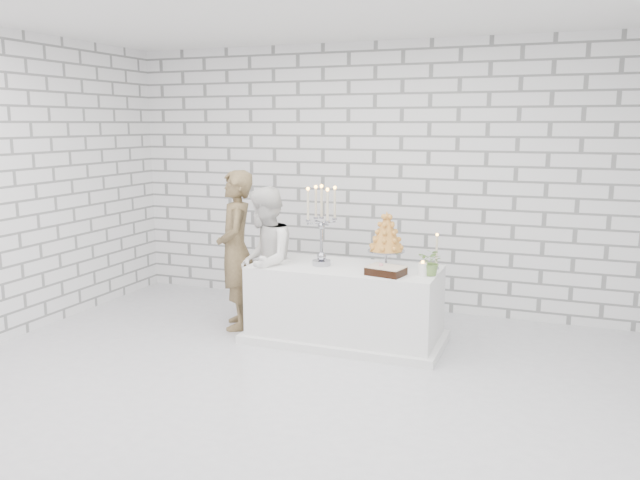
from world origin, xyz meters
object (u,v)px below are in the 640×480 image
at_px(cake_table, 345,304).
at_px(croquembouche, 386,240).
at_px(groom, 236,250).
at_px(bride, 265,262).
at_px(candelabra, 321,225).

relative_size(cake_table, croquembouche, 3.30).
bearing_deg(groom, cake_table, 60.69).
height_order(bride, candelabra, candelabra).
bearing_deg(cake_table, groom, 178.74).
bearing_deg(bride, candelabra, 78.71).
bearing_deg(groom, croquembouche, 63.97).
distance_m(candelabra, croquembouche, 0.63).
bearing_deg(candelabra, bride, -175.23).
bearing_deg(candelabra, croquembouche, 11.11).
height_order(groom, bride, groom).
bearing_deg(cake_table, croquembouche, 12.05).
distance_m(cake_table, groom, 1.28).
distance_m(bride, croquembouche, 1.24).
xyz_separation_m(cake_table, candelabra, (-0.23, -0.04, 0.77)).
relative_size(bride, croquembouche, 2.74).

